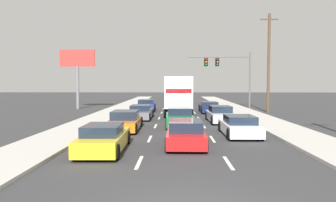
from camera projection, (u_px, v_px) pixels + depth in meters
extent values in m
plane|color=#333335|center=(178.00, 113.00, 31.77)|extent=(140.00, 140.00, 0.00)
cube|color=#B2AFA8|center=(257.00, 117.00, 26.63)|extent=(2.93, 80.00, 0.14)
cube|color=#B2AFA8|center=(102.00, 117.00, 26.93)|extent=(2.93, 80.00, 0.14)
cube|color=silver|center=(139.00, 162.00, 11.82)|extent=(0.14, 2.00, 0.01)
cube|color=silver|center=(150.00, 139.00, 16.81)|extent=(0.14, 2.00, 0.01)
cube|color=silver|center=(156.00, 126.00, 21.81)|extent=(0.14, 2.00, 0.01)
cube|color=silver|center=(159.00, 118.00, 26.80)|extent=(0.14, 2.00, 0.01)
cube|color=silver|center=(162.00, 113.00, 31.79)|extent=(0.14, 2.00, 0.01)
cube|color=silver|center=(163.00, 109.00, 36.78)|extent=(0.14, 2.00, 0.01)
cube|color=silver|center=(165.00, 106.00, 41.77)|extent=(0.14, 2.00, 0.01)
cube|color=silver|center=(166.00, 103.00, 46.76)|extent=(0.14, 2.00, 0.01)
cube|color=silver|center=(167.00, 101.00, 51.75)|extent=(0.14, 2.00, 0.01)
cube|color=silver|center=(167.00, 100.00, 56.74)|extent=(0.14, 2.00, 0.01)
cube|color=silver|center=(228.00, 163.00, 11.75)|extent=(0.14, 2.00, 0.01)
cube|color=silver|center=(212.00, 139.00, 16.74)|extent=(0.14, 2.00, 0.01)
cube|color=silver|center=(204.00, 126.00, 21.73)|extent=(0.14, 2.00, 0.01)
cube|color=silver|center=(198.00, 118.00, 26.72)|extent=(0.14, 2.00, 0.01)
cube|color=silver|center=(195.00, 113.00, 31.71)|extent=(0.14, 2.00, 0.01)
cube|color=silver|center=(192.00, 109.00, 36.70)|extent=(0.14, 2.00, 0.01)
cube|color=silver|center=(190.00, 106.00, 41.69)|extent=(0.14, 2.00, 0.01)
cube|color=silver|center=(188.00, 103.00, 46.68)|extent=(0.14, 2.00, 0.01)
cube|color=silver|center=(187.00, 101.00, 51.67)|extent=(0.14, 2.00, 0.01)
cube|color=silver|center=(186.00, 100.00, 56.66)|extent=(0.14, 2.00, 0.01)
cube|color=#1E389E|center=(146.00, 106.00, 33.74)|extent=(1.92, 4.24, 0.69)
cube|color=#192333|center=(146.00, 102.00, 33.39)|extent=(1.64, 2.04, 0.44)
cylinder|color=black|center=(140.00, 107.00, 35.29)|extent=(0.24, 0.65, 0.64)
cylinder|color=black|center=(155.00, 107.00, 35.30)|extent=(0.24, 0.65, 0.64)
cylinder|color=black|center=(137.00, 109.00, 32.20)|extent=(0.24, 0.65, 0.64)
cylinder|color=black|center=(153.00, 109.00, 32.21)|extent=(0.24, 0.65, 0.64)
cube|color=slate|center=(141.00, 114.00, 26.33)|extent=(1.83, 4.64, 0.57)
cube|color=#192333|center=(141.00, 108.00, 26.24)|extent=(1.60, 2.13, 0.47)
cylinder|color=black|center=(134.00, 113.00, 28.12)|extent=(0.22, 0.64, 0.64)
cylinder|color=black|center=(152.00, 113.00, 28.08)|extent=(0.22, 0.64, 0.64)
cylinder|color=black|center=(128.00, 117.00, 24.60)|extent=(0.22, 0.64, 0.64)
cylinder|color=black|center=(149.00, 117.00, 24.55)|extent=(0.22, 0.64, 0.64)
cube|color=orange|center=(125.00, 123.00, 20.04)|extent=(1.89, 4.57, 0.56)
cube|color=#192333|center=(125.00, 115.00, 20.07)|extent=(1.64, 2.12, 0.53)
cylinder|color=black|center=(117.00, 122.00, 21.77)|extent=(0.23, 0.64, 0.64)
cylinder|color=black|center=(141.00, 122.00, 21.76)|extent=(0.23, 0.64, 0.64)
cylinder|color=black|center=(106.00, 129.00, 18.33)|extent=(0.23, 0.64, 0.64)
cylinder|color=black|center=(135.00, 129.00, 18.31)|extent=(0.23, 0.64, 0.64)
cube|color=yellow|center=(104.00, 141.00, 13.80)|extent=(1.84, 4.48, 0.64)
cube|color=#192333|center=(103.00, 130.00, 13.47)|extent=(1.58, 2.06, 0.45)
cylinder|color=black|center=(95.00, 137.00, 15.48)|extent=(0.23, 0.64, 0.64)
cylinder|color=black|center=(128.00, 137.00, 15.47)|extent=(0.23, 0.64, 0.64)
cylinder|color=black|center=(75.00, 152.00, 12.14)|extent=(0.23, 0.64, 0.64)
cylinder|color=black|center=(116.00, 152.00, 12.13)|extent=(0.23, 0.64, 0.64)
cube|color=white|center=(178.00, 92.00, 28.15)|extent=(2.36, 6.86, 2.61)
cube|color=red|center=(179.00, 91.00, 24.74)|extent=(2.08, 0.06, 0.36)
cube|color=maroon|center=(177.00, 98.00, 32.69)|extent=(2.23, 2.18, 2.24)
cylinder|color=black|center=(167.00, 107.00, 32.76)|extent=(0.31, 0.96, 0.96)
cylinder|color=black|center=(188.00, 107.00, 32.73)|extent=(0.31, 0.96, 0.96)
cylinder|color=black|center=(165.00, 112.00, 26.90)|extent=(0.31, 0.96, 0.96)
cylinder|color=black|center=(191.00, 112.00, 26.87)|extent=(0.31, 0.96, 0.96)
cube|color=#196B38|center=(179.00, 119.00, 21.66)|extent=(1.93, 4.26, 0.69)
cube|color=#192333|center=(179.00, 111.00, 21.59)|extent=(1.66, 2.11, 0.49)
cylinder|color=black|center=(167.00, 119.00, 23.22)|extent=(0.24, 0.65, 0.64)
cylinder|color=black|center=(190.00, 119.00, 23.23)|extent=(0.24, 0.65, 0.64)
cylinder|color=black|center=(167.00, 125.00, 20.12)|extent=(0.24, 0.65, 0.64)
cylinder|color=black|center=(193.00, 125.00, 20.12)|extent=(0.24, 0.65, 0.64)
cube|color=red|center=(186.00, 136.00, 15.15)|extent=(1.83, 4.38, 0.60)
cube|color=#192333|center=(186.00, 126.00, 14.95)|extent=(1.59, 2.21, 0.48)
cylinder|color=black|center=(170.00, 133.00, 16.81)|extent=(0.23, 0.64, 0.64)
cylinder|color=black|center=(200.00, 133.00, 16.75)|extent=(0.23, 0.64, 0.64)
cylinder|color=black|center=(167.00, 145.00, 13.56)|extent=(0.23, 0.64, 0.64)
cylinder|color=black|center=(205.00, 145.00, 13.50)|extent=(0.23, 0.64, 0.64)
cube|color=#141E4C|center=(209.00, 108.00, 32.02)|extent=(1.81, 4.32, 0.57)
cube|color=#192333|center=(209.00, 104.00, 31.71)|extent=(1.58, 2.13, 0.42)
cylinder|color=black|center=(200.00, 108.00, 33.65)|extent=(0.22, 0.64, 0.64)
cylinder|color=black|center=(215.00, 108.00, 33.62)|extent=(0.22, 0.64, 0.64)
cylinder|color=black|center=(202.00, 111.00, 30.44)|extent=(0.22, 0.64, 0.64)
cylinder|color=black|center=(219.00, 111.00, 30.41)|extent=(0.22, 0.64, 0.64)
cube|color=#B7BABF|center=(220.00, 116.00, 23.98)|extent=(1.89, 4.26, 0.64)
cube|color=#192333|center=(220.00, 109.00, 23.98)|extent=(1.61, 1.97, 0.50)
cylinder|color=black|center=(207.00, 116.00, 25.54)|extent=(0.24, 0.65, 0.64)
cylinder|color=black|center=(227.00, 116.00, 25.55)|extent=(0.24, 0.65, 0.64)
cylinder|color=black|center=(213.00, 120.00, 22.43)|extent=(0.24, 0.65, 0.64)
cylinder|color=black|center=(235.00, 120.00, 22.44)|extent=(0.24, 0.65, 0.64)
cube|color=white|center=(239.00, 128.00, 17.85)|extent=(1.84, 4.13, 0.59)
cube|color=#192333|center=(240.00, 119.00, 17.70)|extent=(1.61, 2.05, 0.44)
cylinder|color=black|center=(221.00, 126.00, 19.38)|extent=(0.22, 0.64, 0.64)
cylinder|color=black|center=(248.00, 126.00, 19.35)|extent=(0.22, 0.64, 0.64)
cylinder|color=black|center=(229.00, 134.00, 16.37)|extent=(0.22, 0.64, 0.64)
cylinder|color=black|center=(261.00, 134.00, 16.34)|extent=(0.22, 0.64, 0.64)
cylinder|color=#595B56|center=(250.00, 80.00, 36.83)|extent=(0.20, 0.20, 6.69)
cylinder|color=#595B56|center=(219.00, 57.00, 36.75)|extent=(7.30, 0.14, 0.14)
cube|color=black|center=(217.00, 62.00, 36.79)|extent=(0.40, 0.56, 0.95)
sphere|color=red|center=(218.00, 59.00, 36.46)|extent=(0.20, 0.20, 0.20)
sphere|color=orange|center=(218.00, 62.00, 36.48)|extent=(0.20, 0.20, 0.20)
sphere|color=green|center=(218.00, 65.00, 36.50)|extent=(0.20, 0.20, 0.20)
cube|color=black|center=(206.00, 62.00, 36.82)|extent=(0.40, 0.56, 0.95)
sphere|color=red|center=(206.00, 59.00, 36.49)|extent=(0.20, 0.20, 0.20)
sphere|color=orange|center=(206.00, 62.00, 36.51)|extent=(0.20, 0.20, 0.20)
sphere|color=green|center=(206.00, 65.00, 36.53)|extent=(0.20, 0.20, 0.20)
cylinder|color=brown|center=(269.00, 63.00, 31.83)|extent=(0.28, 0.28, 10.15)
cube|color=brown|center=(269.00, 19.00, 31.58)|extent=(1.80, 0.12, 0.12)
cylinder|color=slate|center=(78.00, 88.00, 36.36)|extent=(0.36, 0.36, 4.98)
cube|color=red|center=(77.00, 58.00, 36.16)|extent=(4.13, 0.20, 1.99)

